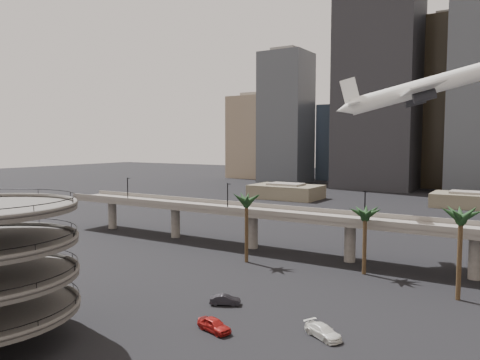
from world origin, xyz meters
The scene contains 9 objects.
ground centered at (0.00, 0.00, 0.00)m, with size 700.00×700.00×0.00m, color black.
overpass centered at (0.00, 55.00, 7.34)m, with size 130.00×9.30×14.70m.
palm_trees centered at (14.02, 44.65, 11.43)m, with size 42.40×10.40×14.00m.
low_buildings centered at (6.89, 142.30, 2.86)m, with size 135.00×27.50×6.80m.
skyline centered at (15.11, 217.09, 42.24)m, with size 269.00×86.00×115.59m.
airborne_jet centered at (20.27, 68.57, 34.09)m, with size 33.14×30.22×12.09m.
car_a centered at (7.90, 13.29, 0.84)m, with size 1.98×4.93×1.68m, color #A91A18.
car_b centered at (3.81, 21.88, 0.73)m, with size 1.54×4.41×1.45m, color black.
car_c centered at (20.05, 18.73, 0.77)m, with size 2.15×5.30×1.54m, color white.
Camera 1 is at (40.38, -32.70, 23.55)m, focal length 35.00 mm.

